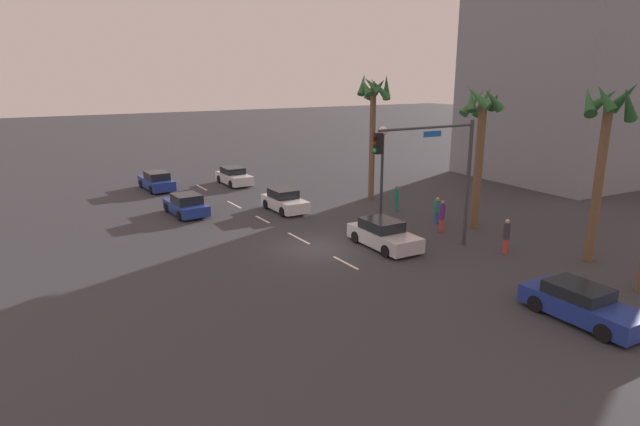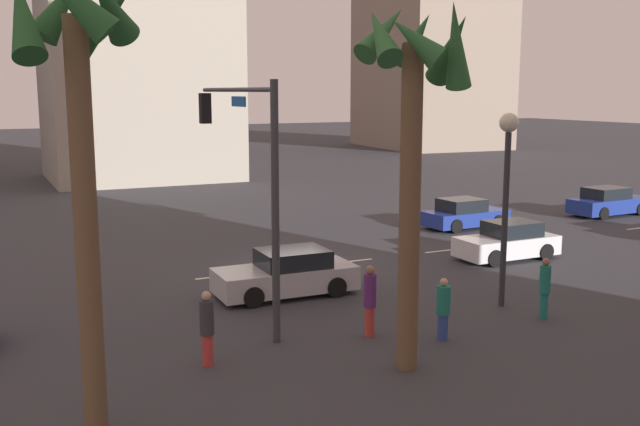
# 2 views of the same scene
# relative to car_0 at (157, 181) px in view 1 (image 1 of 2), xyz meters

# --- Properties ---
(ground_plane) EXTENTS (220.00, 220.00, 0.00)m
(ground_plane) POSITION_rel_car_0_xyz_m (19.10, 3.28, -0.67)
(ground_plane) COLOR #333338
(lane_stripe_0) EXTENTS (2.43, 0.14, 0.01)m
(lane_stripe_0) POSITION_rel_car_0_xyz_m (1.10, 3.28, -0.66)
(lane_stripe_0) COLOR silver
(lane_stripe_0) RESTS_ON ground_plane
(lane_stripe_1) EXTENTS (2.46, 0.14, 0.01)m
(lane_stripe_1) POSITION_rel_car_0_xyz_m (7.93, 3.28, -0.66)
(lane_stripe_1) COLOR silver
(lane_stripe_1) RESTS_ON ground_plane
(lane_stripe_2) EXTENTS (1.95, 0.14, 0.01)m
(lane_stripe_2) POSITION_rel_car_0_xyz_m (12.52, 3.28, -0.66)
(lane_stripe_2) COLOR silver
(lane_stripe_2) RESTS_ON ground_plane
(lane_stripe_3) EXTENTS (2.44, 0.14, 0.01)m
(lane_stripe_3) POSITION_rel_car_0_xyz_m (17.18, 3.28, -0.66)
(lane_stripe_3) COLOR silver
(lane_stripe_3) RESTS_ON ground_plane
(lane_stripe_4) EXTENTS (2.12, 0.14, 0.01)m
(lane_stripe_4) POSITION_rel_car_0_xyz_m (21.84, 3.28, -0.66)
(lane_stripe_4) COLOR silver
(lane_stripe_4) RESTS_ON ground_plane
(car_0) EXTENTS (4.48, 1.98, 1.46)m
(car_0) POSITION_rel_car_0_xyz_m (0.00, 0.00, 0.00)
(car_0) COLOR navy
(car_0) RESTS_ON ground_plane
(car_1) EXTENTS (4.44, 2.07, 1.44)m
(car_1) POSITION_rel_car_0_xyz_m (20.83, 6.38, -0.01)
(car_1) COLOR #B7B7BC
(car_1) RESTS_ON ground_plane
(car_2) EXTENTS (3.94, 1.84, 1.45)m
(car_2) POSITION_rel_car_0_xyz_m (11.28, 5.52, -0.01)
(car_2) COLOR silver
(car_2) RESTS_ON ground_plane
(car_3) EXTENTS (4.10, 1.88, 1.41)m
(car_3) POSITION_rel_car_0_xyz_m (1.18, 6.07, -0.02)
(car_3) COLOR silver
(car_3) RESTS_ON ground_plane
(car_4) EXTENTS (4.45, 1.98, 1.32)m
(car_4) POSITION_rel_car_0_xyz_m (31.47, 7.26, -0.05)
(car_4) COLOR navy
(car_4) RESTS_ON ground_plane
(car_5) EXTENTS (4.03, 2.04, 1.39)m
(car_5) POSITION_rel_car_0_xyz_m (8.84, -0.41, -0.03)
(car_5) COLOR navy
(car_5) RESTS_ON ground_plane
(traffic_signal) EXTENTS (0.34, 6.26, 6.63)m
(traffic_signal) POSITION_rel_car_0_xyz_m (22.78, 8.20, 3.87)
(traffic_signal) COLOR #38383D
(traffic_signal) RESTS_ON ground_plane
(streetlamp) EXTENTS (0.56, 0.56, 5.73)m
(streetlamp) POSITION_rel_car_0_xyz_m (15.55, 10.30, 3.38)
(streetlamp) COLOR #2D2D33
(streetlamp) RESTS_ON ground_plane
(pedestrian_0) EXTENTS (0.43, 0.43, 1.79)m
(pedestrian_0) POSITION_rel_car_0_xyz_m (24.88, 11.05, 0.28)
(pedestrian_0) COLOR #BF3833
(pedestrian_0) RESTS_ON ground_plane
(pedestrian_1) EXTENTS (0.44, 0.44, 1.90)m
(pedestrian_1) POSITION_rel_car_0_xyz_m (20.44, 10.92, 0.34)
(pedestrian_1) COLOR #BF3833
(pedestrian_1) RESTS_ON ground_plane
(pedestrian_2) EXTENTS (0.44, 0.44, 1.75)m
(pedestrian_2) POSITION_rel_car_0_xyz_m (15.29, 11.79, 0.26)
(pedestrian_2) COLOR #1E7266
(pedestrian_2) RESTS_ON ground_plane
(pedestrian_3) EXTENTS (0.51, 0.51, 1.64)m
(pedestrian_3) POSITION_rel_car_0_xyz_m (18.90, 12.00, 0.18)
(pedestrian_3) COLOR #2D478C
(pedestrian_3) RESTS_ON ground_plane
(palm_tree_0) EXTENTS (2.55, 2.44, 9.01)m
(palm_tree_0) POSITION_rel_car_0_xyz_m (11.48, 12.58, 6.16)
(palm_tree_0) COLOR brown
(palm_tree_0) RESTS_ON ground_plane
(palm_tree_2) EXTENTS (2.44, 2.64, 8.40)m
(palm_tree_2) POSITION_rel_car_0_xyz_m (20.70, 13.24, 5.39)
(palm_tree_2) COLOR brown
(palm_tree_2) RESTS_ON ground_plane
(palm_tree_3) EXTENTS (2.56, 2.65, 8.64)m
(palm_tree_3) POSITION_rel_car_0_xyz_m (27.81, 13.58, 5.61)
(palm_tree_3) COLOR brown
(palm_tree_3) RESTS_ON ground_plane
(building_2) EXTENTS (14.74, 17.44, 26.83)m
(building_2) POSITION_rel_car_0_xyz_m (13.38, 33.83, 12.75)
(building_2) COLOR gray
(building_2) RESTS_ON ground_plane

